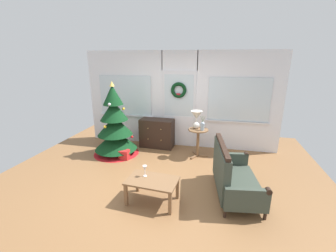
% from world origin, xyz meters
% --- Properties ---
extents(ground_plane, '(6.76, 6.76, 0.00)m').
position_xyz_m(ground_plane, '(0.00, 0.00, 0.00)').
color(ground_plane, brown).
extents(back_wall_with_door, '(5.20, 0.19, 2.55)m').
position_xyz_m(back_wall_with_door, '(0.00, 2.08, 1.28)').
color(back_wall_with_door, white).
rests_on(back_wall_with_door, ground).
extents(christmas_tree, '(1.14, 1.14, 1.83)m').
position_xyz_m(christmas_tree, '(-1.44, 1.11, 0.66)').
color(christmas_tree, '#4C331E').
rests_on(christmas_tree, ground).
extents(dresser_cabinet, '(0.91, 0.47, 0.78)m').
position_xyz_m(dresser_cabinet, '(-0.55, 1.79, 0.39)').
color(dresser_cabinet, black).
rests_on(dresser_cabinet, ground).
extents(settee_sofa, '(0.89, 1.47, 0.96)m').
position_xyz_m(settee_sofa, '(1.35, -0.11, 0.38)').
color(settee_sofa, black).
rests_on(settee_sofa, ground).
extents(side_table, '(0.50, 0.48, 0.71)m').
position_xyz_m(side_table, '(0.61, 1.40, 0.50)').
color(side_table, brown).
rests_on(side_table, ground).
extents(table_lamp, '(0.28, 0.28, 0.44)m').
position_xyz_m(table_lamp, '(0.55, 1.44, 0.99)').
color(table_lamp, silver).
rests_on(table_lamp, side_table).
extents(flower_vase, '(0.11, 0.10, 0.35)m').
position_xyz_m(flower_vase, '(0.71, 1.34, 0.82)').
color(flower_vase, '#99ADBC').
rests_on(flower_vase, side_table).
extents(coffee_table, '(0.88, 0.58, 0.42)m').
position_xyz_m(coffee_table, '(0.06, -0.64, 0.35)').
color(coffee_table, brown).
rests_on(coffee_table, ground).
extents(wine_glass, '(0.08, 0.08, 0.20)m').
position_xyz_m(wine_glass, '(-0.10, -0.55, 0.56)').
color(wine_glass, silver).
rests_on(wine_glass, coffee_table).
extents(gift_box, '(0.22, 0.20, 0.22)m').
position_xyz_m(gift_box, '(-1.10, 0.84, 0.11)').
color(gift_box, red).
rests_on(gift_box, ground).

